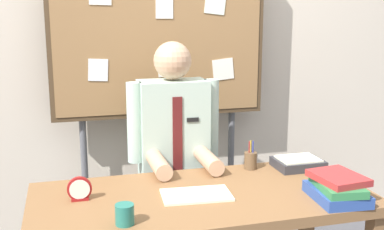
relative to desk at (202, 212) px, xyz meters
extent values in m
cube|color=beige|center=(0.00, 1.16, 0.69)|extent=(6.40, 0.08, 2.70)
cube|color=brown|center=(0.00, 0.00, 0.07)|extent=(1.62, 0.75, 0.05)
cube|color=brown|center=(0.75, 0.31, -0.31)|extent=(0.07, 0.07, 0.71)
cube|color=#B2CCBC|center=(0.00, 0.61, 0.17)|extent=(0.40, 0.22, 0.78)
sphere|color=tan|center=(0.00, 0.61, 0.68)|extent=(0.22, 0.22, 0.22)
cylinder|color=#B2CCBC|center=(-0.23, 0.59, 0.33)|extent=(0.09, 0.09, 0.47)
cylinder|color=#B2CCBC|center=(0.23, 0.59, 0.33)|extent=(0.09, 0.09, 0.47)
cylinder|color=tan|center=(-0.14, 0.35, 0.15)|extent=(0.09, 0.30, 0.09)
cylinder|color=tan|center=(0.14, 0.35, 0.15)|extent=(0.09, 0.30, 0.09)
cube|color=#591919|center=(0.00, 0.49, 0.23)|extent=(0.06, 0.01, 0.51)
cube|color=black|center=(0.09, 0.49, 0.35)|extent=(0.07, 0.01, 0.02)
cube|color=#4C3823|center=(0.00, 0.96, 0.81)|extent=(1.40, 0.05, 1.06)
cube|color=olive|center=(0.00, 0.95, 0.81)|extent=(1.34, 0.04, 1.00)
cylinder|color=#59595E|center=(-0.51, 0.99, -0.18)|extent=(0.04, 0.04, 0.97)
cylinder|color=#59595E|center=(0.51, 0.99, -0.18)|extent=(0.04, 0.04, 0.97)
cube|color=white|center=(0.42, 0.93, 0.58)|extent=(0.16, 0.00, 0.15)
cube|color=white|center=(-0.40, 0.93, 0.60)|extent=(0.13, 0.00, 0.14)
cube|color=white|center=(0.04, 0.93, 0.62)|extent=(0.14, 0.00, 0.16)
cube|color=white|center=(0.02, 0.93, 1.01)|extent=(0.11, 0.00, 0.19)
cube|color=silver|center=(0.36, 0.93, 1.01)|extent=(0.15, 0.00, 0.16)
cube|color=#2D4C99|center=(0.59, -0.23, 0.12)|extent=(0.24, 0.30, 0.05)
cube|color=#337F47|center=(0.58, -0.24, 0.17)|extent=(0.21, 0.30, 0.04)
cube|color=#B22D2D|center=(0.59, -0.23, 0.20)|extent=(0.22, 0.26, 0.03)
cube|color=#F4EFCC|center=(-0.03, -0.02, 0.10)|extent=(0.34, 0.22, 0.01)
cylinder|color=maroon|center=(-0.57, 0.08, 0.15)|extent=(0.11, 0.02, 0.11)
cylinder|color=white|center=(-0.57, 0.06, 0.15)|extent=(0.09, 0.00, 0.09)
cube|color=maroon|center=(-0.57, 0.08, 0.10)|extent=(0.08, 0.04, 0.01)
cylinder|color=#267266|center=(-0.40, -0.24, 0.14)|extent=(0.08, 0.08, 0.09)
cylinder|color=brown|center=(0.37, 0.29, 0.14)|extent=(0.07, 0.07, 0.09)
cylinder|color=#263399|center=(0.38, 0.29, 0.18)|extent=(0.01, 0.01, 0.15)
cylinder|color=maroon|center=(0.36, 0.29, 0.18)|extent=(0.01, 0.01, 0.15)
cylinder|color=gold|center=(0.37, 0.30, 0.18)|extent=(0.01, 0.01, 0.15)
cube|color=#333338|center=(0.63, 0.23, 0.12)|extent=(0.26, 0.20, 0.05)
cube|color=#F4EFCC|center=(0.63, 0.23, 0.15)|extent=(0.22, 0.17, 0.01)
camera|label=1|loc=(-0.61, -2.06, 0.95)|focal=44.42mm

